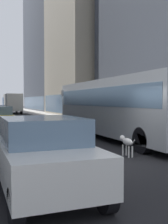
% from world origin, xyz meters
% --- Properties ---
extents(ground_plane, '(120.00, 120.00, 0.00)m').
position_xyz_m(ground_plane, '(0.00, 35.00, 0.00)').
color(ground_plane, black).
extents(sidewalk_right, '(2.40, 110.00, 0.15)m').
position_xyz_m(sidewalk_right, '(5.70, 35.00, 0.07)').
color(sidewalk_right, '#9E9991').
rests_on(sidewalk_right, ground).
extents(building_right_mid, '(11.86, 14.69, 31.81)m').
position_xyz_m(building_right_mid, '(11.90, 28.17, 15.90)').
color(building_right_mid, '#B2A893').
rests_on(building_right_mid, ground).
extents(building_right_far, '(10.83, 22.21, 30.41)m').
position_xyz_m(building_right_far, '(11.90, 48.15, 15.20)').
color(building_right_far, '#4C515B').
rests_on(building_right_far, ground).
extents(transit_bus, '(2.78, 11.53, 3.05)m').
position_xyz_m(transit_bus, '(2.80, 5.10, 1.78)').
color(transit_bus, '#999EA3').
rests_on(transit_bus, ground).
extents(car_white_van, '(1.79, 4.47, 1.62)m').
position_xyz_m(car_white_van, '(-2.80, -1.83, 0.82)').
color(car_white_van, silver).
rests_on(car_white_van, ground).
extents(box_truck, '(2.30, 7.50, 3.05)m').
position_xyz_m(box_truck, '(1.20, 37.21, 1.67)').
color(box_truck, '#19519E').
rests_on(box_truck, ground).
extents(dalmatian_dog, '(0.22, 0.96, 0.72)m').
position_xyz_m(dalmatian_dog, '(0.86, 0.71, 0.51)').
color(dalmatian_dog, white).
rests_on(dalmatian_dog, ground).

